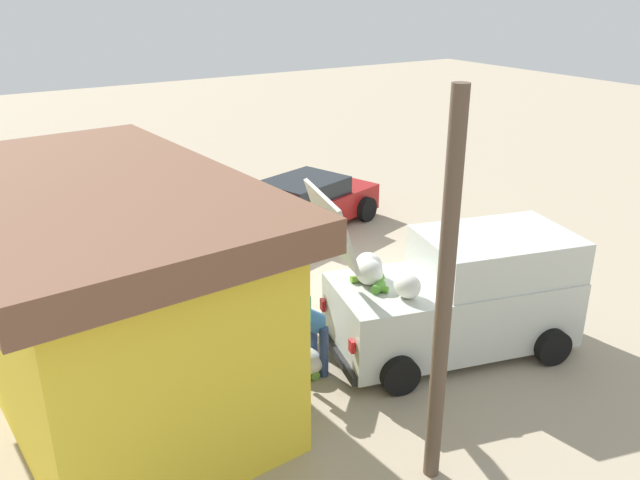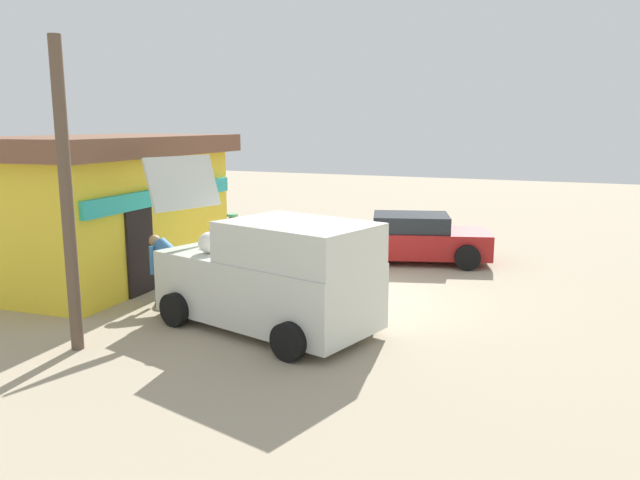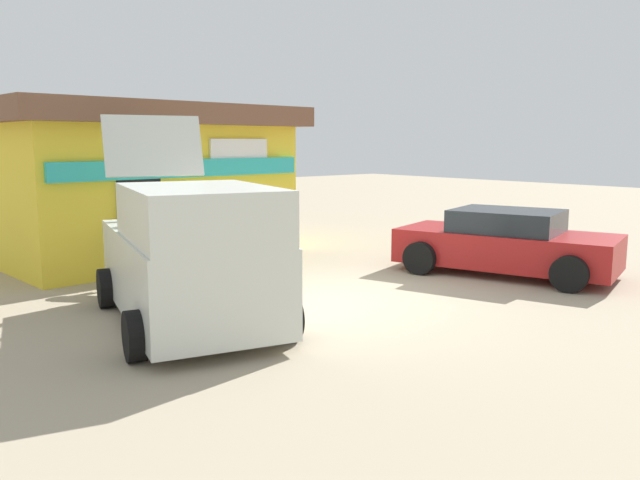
# 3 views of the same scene
# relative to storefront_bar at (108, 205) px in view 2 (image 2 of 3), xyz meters

# --- Properties ---
(ground_plane) EXTENTS (60.00, 60.00, 0.00)m
(ground_plane) POSITION_rel_storefront_bar_xyz_m (1.07, -5.53, -1.75)
(ground_plane) COLOR tan
(storefront_bar) EXTENTS (6.85, 4.27, 3.38)m
(storefront_bar) POSITION_rel_storefront_bar_xyz_m (0.00, 0.00, 0.00)
(storefront_bar) COLOR yellow
(storefront_bar) RESTS_ON ground_plane
(delivery_van) EXTENTS (2.95, 4.67, 3.03)m
(delivery_van) POSITION_rel_storefront_bar_xyz_m (-1.88, -5.37, -0.75)
(delivery_van) COLOR silver
(delivery_van) RESTS_ON ground_plane
(parked_sedan) EXTENTS (3.05, 4.45, 1.27)m
(parked_sedan) POSITION_rel_storefront_bar_xyz_m (4.59, -6.16, -1.14)
(parked_sedan) COLOR maroon
(parked_sedan) RESTS_ON ground_plane
(vendor_standing) EXTENTS (0.48, 0.48, 1.68)m
(vendor_standing) POSITION_rel_storefront_bar_xyz_m (0.34, -3.21, -0.78)
(vendor_standing) COLOR #4C4C51
(vendor_standing) RESTS_ON ground_plane
(customer_bending) EXTENTS (0.57, 0.82, 1.40)m
(customer_bending) POSITION_rel_storefront_bar_xyz_m (-1.25, -2.69, -0.87)
(customer_bending) COLOR navy
(customer_bending) RESTS_ON ground_plane
(unloaded_banana_pile) EXTENTS (0.86, 0.81, 0.45)m
(unloaded_banana_pile) POSITION_rel_storefront_bar_xyz_m (-1.20, -2.67, -1.54)
(unloaded_banana_pile) COLOR silver
(unloaded_banana_pile) RESTS_ON ground_plane
(paint_bucket) EXTENTS (0.26, 0.26, 0.33)m
(paint_bucket) POSITION_rel_storefront_bar_xyz_m (1.80, -2.25, -1.58)
(paint_bucket) COLOR #BF3F33
(paint_bucket) RESTS_ON ground_plane
(utility_pole) EXTENTS (0.20, 0.20, 4.98)m
(utility_pole) POSITION_rel_storefront_bar_xyz_m (-4.05, -2.88, 0.74)
(utility_pole) COLOR brown
(utility_pole) RESTS_ON ground_plane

